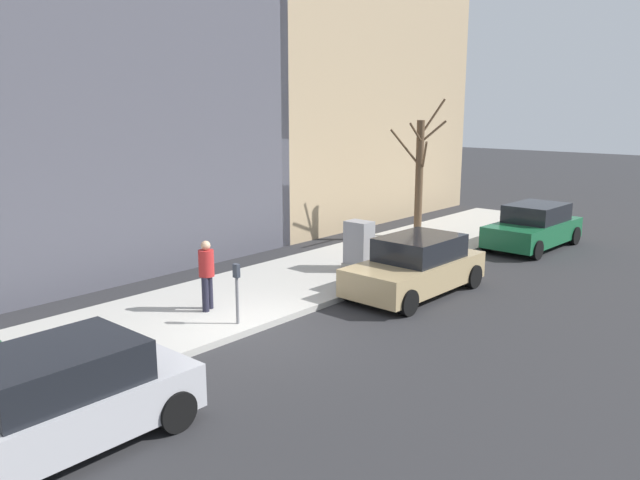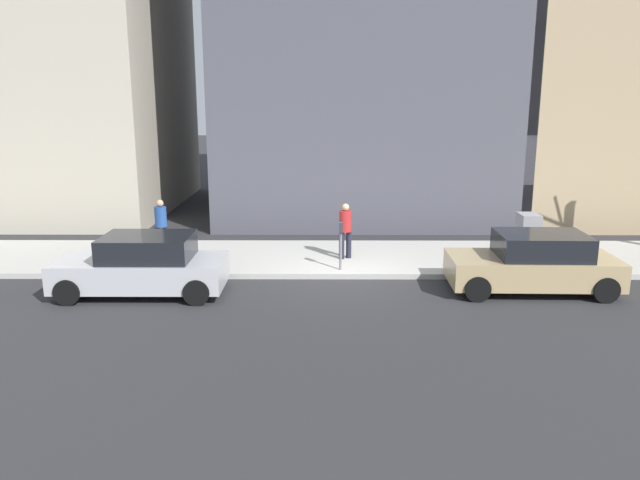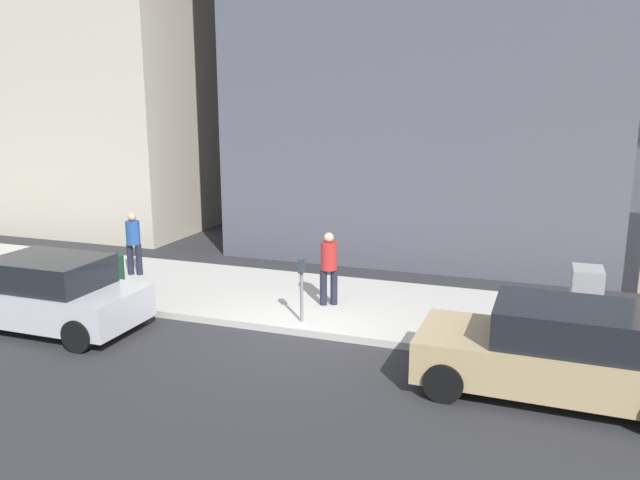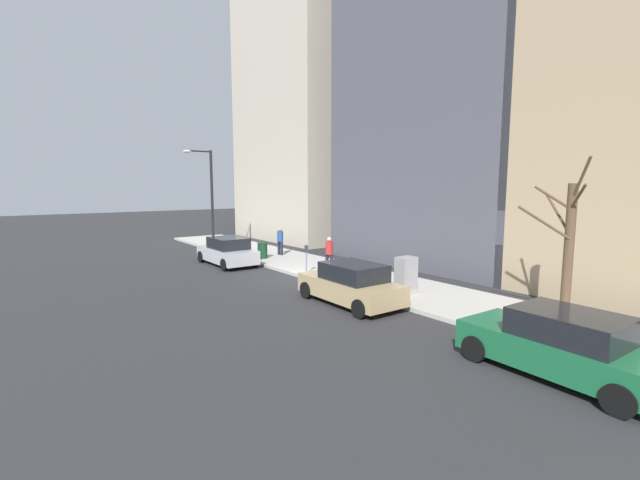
# 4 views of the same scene
# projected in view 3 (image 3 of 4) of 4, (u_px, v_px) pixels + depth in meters

# --- Properties ---
(ground_plane) EXTENTS (120.00, 120.00, 0.00)m
(ground_plane) POSITION_uv_depth(u_px,v_px,m) (297.00, 336.00, 12.60)
(ground_plane) COLOR #2B2B2D
(sidewalk) EXTENTS (4.00, 36.00, 0.15)m
(sidewalk) POSITION_uv_depth(u_px,v_px,m) (329.00, 303.00, 14.42)
(sidewalk) COLOR #B2AFA8
(sidewalk) RESTS_ON ground
(parked_car_tan) EXTENTS (2.00, 4.24, 1.52)m
(parked_car_tan) POSITION_uv_depth(u_px,v_px,m) (555.00, 352.00, 9.93)
(parked_car_tan) COLOR tan
(parked_car_tan) RESTS_ON ground
(parked_car_silver) EXTENTS (1.93, 4.21, 1.52)m
(parked_car_silver) POSITION_uv_depth(u_px,v_px,m) (46.00, 294.00, 12.92)
(parked_car_silver) COLOR #B7B7BC
(parked_car_silver) RESTS_ON ground
(parking_meter) EXTENTS (0.14, 0.10, 1.35)m
(parking_meter) POSITION_uv_depth(u_px,v_px,m) (301.00, 283.00, 12.82)
(parking_meter) COLOR slate
(parking_meter) RESTS_ON sidewalk
(utility_box) EXTENTS (0.83, 0.61, 1.43)m
(utility_box) POSITION_uv_depth(u_px,v_px,m) (585.00, 305.00, 11.84)
(utility_box) COLOR #A8A399
(utility_box) RESTS_ON sidewalk
(trash_bin) EXTENTS (0.56, 0.56, 0.90)m
(trash_bin) POSITION_uv_depth(u_px,v_px,m) (112.00, 273.00, 14.97)
(trash_bin) COLOR #14381E
(trash_bin) RESTS_ON sidewalk
(pedestrian_near_meter) EXTENTS (0.36, 0.37, 1.66)m
(pedestrian_near_meter) POSITION_uv_depth(u_px,v_px,m) (329.00, 264.00, 13.88)
(pedestrian_near_meter) COLOR #1E1E2D
(pedestrian_near_meter) RESTS_ON sidewalk
(pedestrian_midblock) EXTENTS (0.36, 0.39, 1.66)m
(pedestrian_midblock) POSITION_uv_depth(u_px,v_px,m) (133.00, 240.00, 16.33)
(pedestrian_midblock) COLOR #1E1E2D
(pedestrian_midblock) RESTS_ON sidewalk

